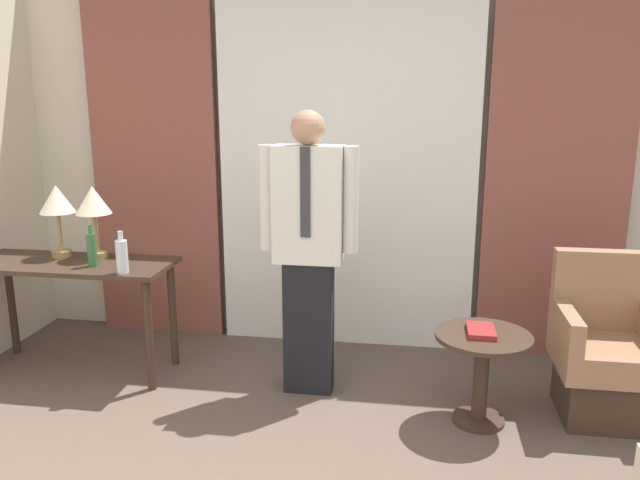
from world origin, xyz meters
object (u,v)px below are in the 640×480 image
at_px(bottle_near_edge, 122,256).
at_px(side_table, 482,363).
at_px(desk, 72,279).
at_px(person, 308,243).
at_px(armchair, 605,356).
at_px(table_lamp_right, 93,204).
at_px(bottle_by_lamp, 92,249).
at_px(table_lamp_left, 57,203).
at_px(book, 481,331).

distance_m(bottle_near_edge, side_table, 2.14).
bearing_deg(desk, person, -1.43).
distance_m(desk, person, 1.56).
bearing_deg(armchair, bottle_near_edge, -177.86).
distance_m(table_lamp_right, bottle_by_lamp, 0.31).
height_order(bottle_near_edge, person, person).
height_order(table_lamp_left, bottle_by_lamp, table_lamp_left).
distance_m(armchair, book, 0.75).
relative_size(table_lamp_right, bottle_by_lamp, 1.78).
distance_m(bottle_near_edge, person, 1.10).
height_order(table_lamp_right, side_table, table_lamp_right).
relative_size(table_lamp_left, person, 0.28).
distance_m(bottle_near_edge, armchair, 2.81).
relative_size(bottle_near_edge, bottle_by_lamp, 0.97).
distance_m(table_lamp_right, bottle_near_edge, 0.50).
height_order(bottle_near_edge, armchair, bottle_near_edge).
height_order(desk, armchair, armchair).
distance_m(armchair, side_table, 0.71).
bearing_deg(person, table_lamp_right, 173.69).
xyz_separation_m(table_lamp_right, bottle_near_edge, (0.32, -0.30, -0.25)).
bearing_deg(side_table, bottle_by_lamp, 174.86).
bearing_deg(armchair, person, 178.59).
bearing_deg(bottle_by_lamp, table_lamp_right, 110.23).
xyz_separation_m(table_lamp_left, side_table, (2.65, -0.39, -0.74)).
bearing_deg(table_lamp_right, book, -9.20).
xyz_separation_m(desk, bottle_near_edge, (0.44, -0.18, 0.22)).
distance_m(bottle_by_lamp, book, 2.35).
xyz_separation_m(desk, table_lamp_right, (0.12, 0.12, 0.47)).
distance_m(bottle_near_edge, book, 2.09).
bearing_deg(desk, armchair, -1.42).
distance_m(bottle_by_lamp, person, 1.34).
xyz_separation_m(bottle_by_lamp, person, (1.34, 0.03, 0.08)).
height_order(desk, bottle_by_lamp, bottle_by_lamp).
bearing_deg(table_lamp_right, side_table, -9.33).
bearing_deg(bottle_by_lamp, person, 1.25).
relative_size(person, armchair, 1.86).
bearing_deg(armchair, side_table, -163.94).
bearing_deg(armchair, bottle_by_lamp, 179.77).
bearing_deg(armchair, table_lamp_left, 176.62).
bearing_deg(side_table, person, 166.47).
height_order(side_table, book, book).
relative_size(table_lamp_right, armchair, 0.52).
relative_size(table_lamp_right, bottle_near_edge, 1.84).
distance_m(table_lamp_right, person, 1.43).
xyz_separation_m(desk, armchair, (3.21, -0.08, -0.27)).
relative_size(desk, bottle_near_edge, 5.05).
bearing_deg(bottle_near_edge, person, 7.56).
height_order(bottle_near_edge, book, bottle_near_edge).
height_order(table_lamp_left, side_table, table_lamp_left).
distance_m(table_lamp_left, person, 1.67).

